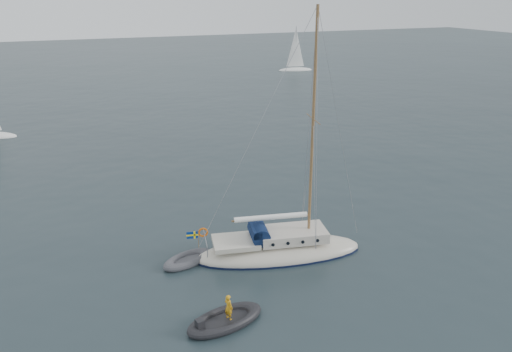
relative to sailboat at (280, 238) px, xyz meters
name	(u,v)px	position (x,y,z in m)	size (l,w,h in m)	color
ground	(254,268)	(-1.91, -0.79, -1.10)	(300.00, 300.00, 0.00)	black
sailboat	(280,238)	(0.00, 0.00, 0.00)	(10.24, 3.07, 14.59)	beige
dinghy	(188,260)	(-5.23, 1.15, -0.91)	(3.15, 1.42, 0.45)	#48484D
rib	(225,319)	(-5.08, -4.91, -0.87)	(3.89, 1.77, 1.50)	black
distant_yacht_b	(296,51)	(32.98, 64.12, 2.64)	(6.62, 3.53, 8.77)	white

